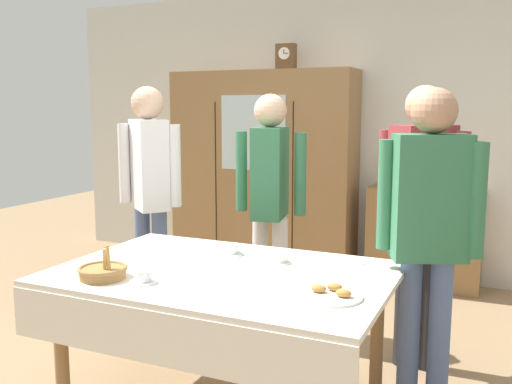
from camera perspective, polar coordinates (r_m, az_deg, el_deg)
back_wall at (r=5.48m, az=10.65°, el=5.90°), size 6.40×0.10×2.70m
dining_table at (r=2.90m, az=-3.59°, el=-9.92°), size 1.68×1.13×0.77m
wall_cabinet at (r=5.51m, az=0.67°, el=2.07°), size 1.81×0.46×1.93m
mantel_clock at (r=5.41m, az=3.06°, el=13.46°), size 0.18×0.11×0.24m
bookshelf_low at (r=5.24m, az=16.56°, el=-4.47°), size 0.97×0.35×0.88m
book_stack at (r=5.15m, az=16.80°, el=0.96°), size 0.15×0.23×0.12m
tea_cup_near_left at (r=3.03m, az=2.32°, el=-6.70°), size 0.13×0.13×0.06m
tea_cup_center at (r=3.20m, az=-2.42°, el=-5.84°), size 0.13×0.13×0.06m
tea_cup_far_right at (r=2.75m, az=-11.27°, el=-8.44°), size 0.13×0.13×0.06m
bread_basket at (r=2.86m, az=-15.20°, el=-7.75°), size 0.24×0.24×0.16m
pastry_plate at (r=2.53m, az=7.59°, el=-10.18°), size 0.28×0.28×0.05m
spoon_far_left at (r=3.07m, az=10.20°, el=-7.06°), size 0.12×0.02×0.01m
spoon_far_right at (r=3.34m, az=-11.48°, el=-5.85°), size 0.12×0.02×0.01m
person_near_right_end at (r=3.49m, az=16.32°, el=-0.65°), size 0.52×0.40×1.72m
person_beside_shelf at (r=3.90m, az=1.43°, el=0.25°), size 0.52×0.39×1.68m
person_behind_table_left at (r=4.15m, az=-10.69°, el=1.15°), size 0.52×0.38×1.74m
person_behind_table_right at (r=2.94m, az=17.07°, el=-2.78°), size 0.52×0.32×1.69m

